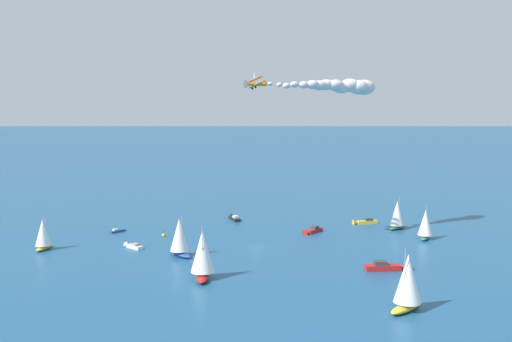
% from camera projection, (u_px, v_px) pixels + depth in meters
% --- Properties ---
extents(ground_plane, '(2000.00, 2000.00, 0.00)m').
position_uv_depth(ground_plane, '(256.00, 247.00, 172.65)').
color(ground_plane, '#1E517A').
extents(sailboat_near_centre, '(7.09, 10.35, 12.90)m').
position_uv_depth(sailboat_near_centre, '(408.00, 282.00, 119.78)').
color(sailboat_near_centre, gold).
rests_on(sailboat_near_centre, ground_plane).
extents(motorboat_far_port, '(6.98, 4.33, 1.99)m').
position_uv_depth(motorboat_far_port, '(133.00, 246.00, 171.72)').
color(motorboat_far_port, white).
rests_on(motorboat_far_port, ground_plane).
extents(sailboat_far_stbd, '(10.44, 7.34, 13.09)m').
position_uv_depth(sailboat_far_stbd, '(203.00, 254.00, 141.05)').
color(sailboat_far_stbd, '#B21E1E').
rests_on(sailboat_far_stbd, ground_plane).
extents(motorboat_inshore, '(6.34, 10.99, 3.11)m').
position_uv_depth(motorboat_inshore, '(389.00, 267.00, 148.98)').
color(motorboat_inshore, '#B21E1E').
rests_on(motorboat_inshore, ground_plane).
extents(motorboat_offshore, '(3.45, 5.57, 1.59)m').
position_uv_depth(motorboat_offshore, '(118.00, 231.00, 192.44)').
color(motorboat_offshore, '#23478C').
rests_on(motorboat_offshore, ground_plane).
extents(sailboat_trailing, '(9.34, 6.13, 11.60)m').
position_uv_depth(sailboat_trailing, '(179.00, 237.00, 161.92)').
color(sailboat_trailing, '#23478C').
rests_on(sailboat_trailing, ground_plane).
extents(sailboat_ahead, '(5.67, 8.44, 10.50)m').
position_uv_depth(sailboat_ahead, '(397.00, 215.00, 196.15)').
color(sailboat_ahead, '#33704C').
rests_on(sailboat_ahead, ground_plane).
extents(sailboat_mid_cluster, '(6.90, 7.38, 10.19)m').
position_uv_depth(sailboat_mid_cluster, '(425.00, 224.00, 181.80)').
color(sailboat_mid_cluster, '#33704C').
rests_on(sailboat_mid_cluster, ground_plane).
extents(sailboat_outer_ring_a, '(7.46, 6.34, 9.92)m').
position_uv_depth(sailboat_outer_ring_a, '(43.00, 234.00, 168.91)').
color(sailboat_outer_ring_a, gold).
rests_on(sailboat_outer_ring_a, ground_plane).
extents(motorboat_outer_ring_b, '(4.04, 8.75, 2.46)m').
position_uv_depth(motorboat_outer_ring_b, '(364.00, 222.00, 205.13)').
color(motorboat_outer_ring_b, gold).
rests_on(motorboat_outer_ring_b, ground_plane).
extents(motorboat_outer_ring_c, '(7.91, 2.58, 2.26)m').
position_uv_depth(motorboat_outer_ring_c, '(234.00, 218.00, 212.15)').
color(motorboat_outer_ring_c, black).
rests_on(motorboat_outer_ring_c, ground_plane).
extents(motorboat_outer_ring_d, '(5.68, 8.63, 2.47)m').
position_uv_depth(motorboat_outer_ring_d, '(312.00, 231.00, 191.05)').
color(motorboat_outer_ring_d, '#B21E1E').
rests_on(motorboat_outer_ring_d, ground_plane).
extents(marker_buoy, '(1.10, 1.10, 2.10)m').
position_uv_depth(marker_buoy, '(164.00, 235.00, 186.16)').
color(marker_buoy, yellow).
rests_on(marker_buoy, ground_plane).
extents(biplane_lead, '(7.49, 6.86, 3.68)m').
position_uv_depth(biplane_lead, '(255.00, 84.00, 167.20)').
color(biplane_lead, orange).
extents(wingwalker_lead, '(0.92, 0.24, 1.79)m').
position_uv_depth(wingwalker_lead, '(254.00, 76.00, 167.31)').
color(wingwalker_lead, white).
extents(smoke_trail_lead, '(7.90, 39.11, 5.76)m').
position_uv_depth(smoke_trail_lead, '(345.00, 86.00, 182.99)').
color(smoke_trail_lead, silver).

